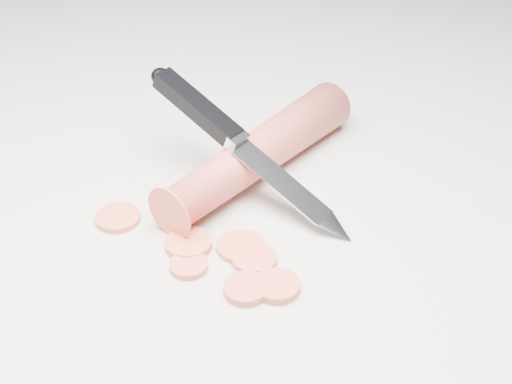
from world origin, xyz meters
name	(u,v)px	position (x,y,z in m)	size (l,w,h in m)	color
ground	(205,207)	(0.00, 0.00, 0.00)	(2.40, 2.40, 0.00)	beige
carrot	(259,152)	(0.06, 0.03, 0.02)	(0.04, 0.04, 0.23)	#C34139
carrot_slice_0	(246,289)	(0.00, -0.11, 0.00)	(0.03, 0.03, 0.01)	#F3563A
carrot_slice_1	(254,259)	(0.02, -0.08, 0.00)	(0.04, 0.04, 0.01)	#F3563A
carrot_slice_2	(189,244)	(-0.03, -0.05, 0.00)	(0.04, 0.04, 0.01)	#F3563A
carrot_slice_3	(277,286)	(0.02, -0.11, 0.00)	(0.03, 0.03, 0.01)	#F3563A
carrot_slice_4	(241,246)	(0.01, -0.06, 0.00)	(0.04, 0.04, 0.01)	#F3563A
carrot_slice_5	(118,218)	(-0.07, 0.01, 0.00)	(0.04, 0.04, 0.01)	#F3563A
carrot_slice_6	(189,265)	(-0.03, -0.07, 0.00)	(0.03, 0.03, 0.01)	#F3563A
kitchen_knife	(248,148)	(0.04, 0.01, 0.05)	(0.14, 0.20, 0.09)	silver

